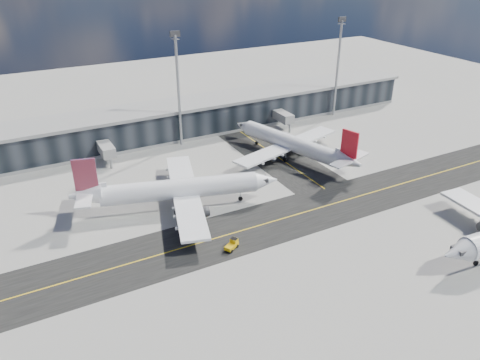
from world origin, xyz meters
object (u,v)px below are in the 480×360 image
at_px(airliner_af, 177,189).
at_px(baggage_tug, 232,244).
at_px(service_van, 285,135).
at_px(airliner_redtail, 293,144).

bearing_deg(airliner_af, baggage_tug, 26.01).
distance_m(airliner_af, service_van, 44.78).
xyz_separation_m(baggage_tug, service_van, (36.21, 38.99, -0.06)).
distance_m(airliner_redtail, service_van, 13.51).
bearing_deg(airliner_af, airliner_redtail, 121.52).
bearing_deg(baggage_tug, airliner_redtail, 101.78).
distance_m(baggage_tug, service_van, 53.21).
xyz_separation_m(airliner_af, airliner_redtail, (33.60, 9.29, -0.21)).
relative_size(airliner_af, service_van, 7.00).
height_order(airliner_af, service_van, airliner_af).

